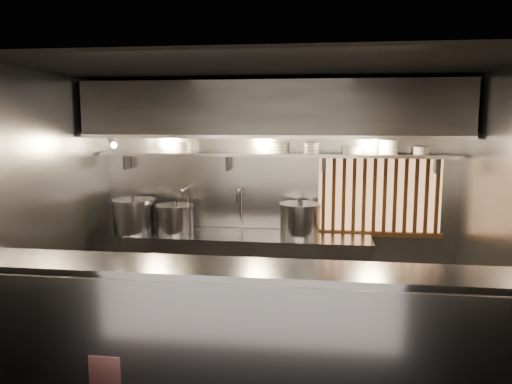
% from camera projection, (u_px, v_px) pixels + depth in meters
% --- Properties ---
extents(floor, '(4.50, 4.50, 0.00)m').
position_uv_depth(floor, '(261.00, 346.00, 5.15)').
color(floor, black).
rests_on(floor, ground).
extents(ceiling, '(4.50, 4.50, 0.00)m').
position_uv_depth(ceiling, '(261.00, 68.00, 4.74)').
color(ceiling, black).
rests_on(ceiling, wall_back).
extents(wall_back, '(4.50, 0.00, 4.50)m').
position_uv_depth(wall_back, '(276.00, 191.00, 6.41)').
color(wall_back, gray).
rests_on(wall_back, floor).
extents(wall_left, '(0.00, 3.00, 3.00)m').
position_uv_depth(wall_left, '(49.00, 207.00, 5.24)').
color(wall_left, gray).
rests_on(wall_left, floor).
extents(wall_right, '(0.00, 3.00, 3.00)m').
position_uv_depth(wall_right, '(500.00, 218.00, 4.64)').
color(wall_right, gray).
rests_on(wall_right, floor).
extents(serving_counter, '(4.50, 0.56, 1.13)m').
position_uv_depth(serving_counter, '(246.00, 333.00, 4.12)').
color(serving_counter, '#9F9FA4').
rests_on(serving_counter, floor).
extents(cooking_bench, '(3.00, 0.70, 0.90)m').
position_uv_depth(cooking_bench, '(248.00, 270.00, 6.23)').
color(cooking_bench, '#9F9FA4').
rests_on(cooking_bench, floor).
extents(bowl_shelf, '(4.40, 0.34, 0.04)m').
position_uv_depth(bowl_shelf, '(274.00, 155.00, 6.17)').
color(bowl_shelf, '#9F9FA4').
rests_on(bowl_shelf, wall_back).
extents(exhaust_hood, '(4.40, 0.81, 0.65)m').
position_uv_depth(exhaust_hood, '(273.00, 110.00, 5.87)').
color(exhaust_hood, '#2D2D30').
rests_on(exhaust_hood, ceiling).
extents(wood_screen, '(1.56, 0.09, 1.04)m').
position_uv_depth(wood_screen, '(379.00, 195.00, 6.20)').
color(wood_screen, '#FFB372').
rests_on(wood_screen, wall_back).
extents(faucet_left, '(0.04, 0.30, 0.50)m').
position_uv_depth(faucet_left, '(186.00, 198.00, 6.45)').
color(faucet_left, silver).
rests_on(faucet_left, wall_back).
extents(faucet_right, '(0.04, 0.30, 0.50)m').
position_uv_depth(faucet_right, '(240.00, 199.00, 6.36)').
color(faucet_right, silver).
rests_on(faucet_right, wall_back).
extents(heat_lamp, '(0.25, 0.35, 0.20)m').
position_uv_depth(heat_lamp, '(112.00, 140.00, 5.93)').
color(heat_lamp, '#9F9FA4').
rests_on(heat_lamp, exhaust_hood).
extents(pendant_bulb, '(0.09, 0.09, 0.19)m').
position_uv_depth(pendant_bulb, '(265.00, 149.00, 6.05)').
color(pendant_bulb, '#2D2D30').
rests_on(pendant_bulb, exhaust_hood).
extents(stock_pot_left, '(0.60, 0.60, 0.46)m').
position_uv_depth(stock_pot_left, '(134.00, 215.00, 6.29)').
color(stock_pot_left, '#9F9FA4').
rests_on(stock_pot_left, cooking_bench).
extents(stock_pot_mid, '(0.55, 0.55, 0.40)m').
position_uv_depth(stock_pot_mid, '(175.00, 219.00, 6.24)').
color(stock_pot_mid, '#9F9FA4').
rests_on(stock_pot_mid, cooking_bench).
extents(stock_pot_right, '(0.59, 0.59, 0.44)m').
position_uv_depth(stock_pot_right, '(300.00, 219.00, 6.08)').
color(stock_pot_right, '#9F9FA4').
rests_on(stock_pot_right, cooking_bench).
extents(red_placard, '(0.27, 0.02, 0.37)m').
position_uv_depth(red_placard, '(105.00, 378.00, 4.07)').
color(red_placard, red).
rests_on(red_placard, serving_counter).
extents(bowl_stack_0, '(0.20, 0.20, 0.13)m').
position_uv_depth(bowl_stack_0, '(184.00, 147.00, 6.31)').
color(bowl_stack_0, white).
rests_on(bowl_stack_0, bowl_shelf).
extents(bowl_stack_1, '(0.24, 0.24, 0.13)m').
position_uv_depth(bowl_stack_1, '(279.00, 148.00, 6.15)').
color(bowl_stack_1, white).
rests_on(bowl_stack_1, bowl_shelf).
extents(bowl_stack_2, '(0.20, 0.20, 0.13)m').
position_uv_depth(bowl_stack_2, '(311.00, 148.00, 6.10)').
color(bowl_stack_2, white).
rests_on(bowl_stack_2, bowl_shelf).
extents(bowl_stack_3, '(0.24, 0.24, 0.09)m').
position_uv_depth(bowl_stack_3, '(352.00, 150.00, 6.03)').
color(bowl_stack_3, white).
rests_on(bowl_stack_3, bowl_shelf).
extents(bowl_stack_4, '(0.24, 0.24, 0.17)m').
position_uv_depth(bowl_stack_4, '(388.00, 147.00, 5.97)').
color(bowl_stack_4, white).
rests_on(bowl_stack_4, bowl_shelf).
extents(bowl_stack_5, '(0.20, 0.20, 0.09)m').
position_uv_depth(bowl_stack_5, '(422.00, 151.00, 5.92)').
color(bowl_stack_5, white).
rests_on(bowl_stack_5, bowl_shelf).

